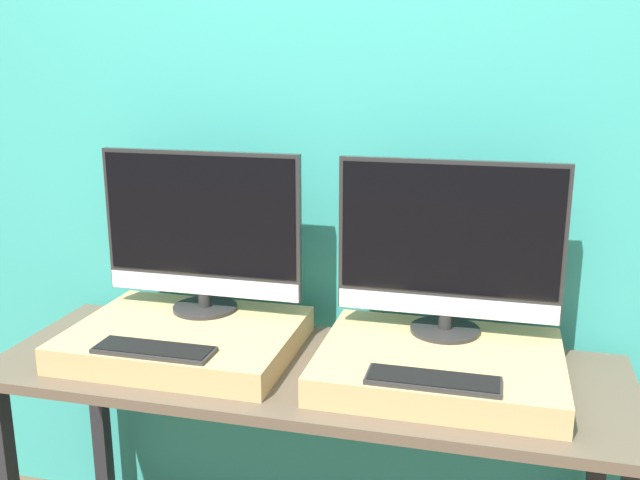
{
  "coord_description": "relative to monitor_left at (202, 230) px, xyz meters",
  "views": [
    {
      "loc": [
        0.5,
        -1.49,
        1.64
      ],
      "look_at": [
        0.0,
        0.47,
        1.12
      ],
      "focal_mm": 40.0,
      "sensor_mm": 36.0,
      "label": 1
    }
  ],
  "objects": [
    {
      "name": "keyboard_right",
      "position": [
        0.75,
        -0.34,
        -0.25
      ],
      "size": [
        0.33,
        0.11,
        0.01
      ],
      "color": "#2D2D2D",
      "rests_on": "wooden_riser_right"
    },
    {
      "name": "monitor_right",
      "position": [
        0.75,
        0.0,
        0.0
      ],
      "size": [
        0.63,
        0.2,
        0.5
      ],
      "color": "#282828",
      "rests_on": "wooden_riser_right"
    },
    {
      "name": "monitor_left",
      "position": [
        0.0,
        0.0,
        0.0
      ],
      "size": [
        0.63,
        0.2,
        0.5
      ],
      "color": "#282828",
      "rests_on": "wooden_riser_left"
    },
    {
      "name": "wall_back",
      "position": [
        0.38,
        0.22,
        0.18
      ],
      "size": [
        8.0,
        0.04,
        2.6
      ],
      "color": "teal",
      "rests_on": "ground_plane"
    },
    {
      "name": "wooden_riser_left",
      "position": [
        0.0,
        -0.15,
        -0.3
      ],
      "size": [
        0.65,
        0.52,
        0.08
      ],
      "color": "tan",
      "rests_on": "workbench"
    },
    {
      "name": "wooden_riser_right",
      "position": [
        0.75,
        -0.15,
        -0.3
      ],
      "size": [
        0.65,
        0.52,
        0.08
      ],
      "color": "tan",
      "rests_on": "workbench"
    },
    {
      "name": "keyboard_left",
      "position": [
        0.0,
        -0.34,
        -0.25
      ],
      "size": [
        0.33,
        0.11,
        0.01
      ],
      "color": "#2D2D2D",
      "rests_on": "wooden_riser_left"
    },
    {
      "name": "workbench",
      "position": [
        0.38,
        -0.16,
        -0.43
      ],
      "size": [
        1.8,
        0.62,
        0.79
      ],
      "color": "brown",
      "rests_on": "ground_plane"
    }
  ]
}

